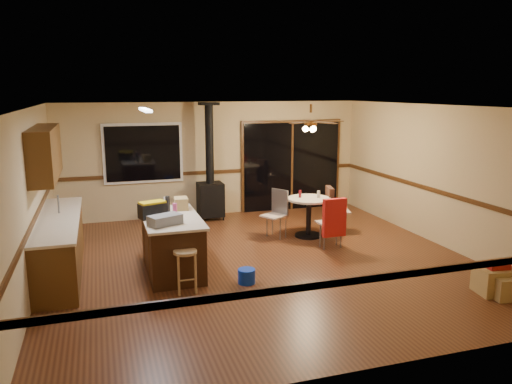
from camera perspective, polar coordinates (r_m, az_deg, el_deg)
name	(u,v)px	position (r m, az deg, el deg)	size (l,w,h in m)	color
floor	(261,262)	(8.56, 0.61, -7.95)	(7.00, 7.00, 0.00)	#562C18
ceiling	(262,107)	(8.07, 0.65, 9.72)	(7.00, 7.00, 0.00)	silver
wall_back	(214,159)	(11.55, -4.81, 3.78)	(7.00, 7.00, 0.00)	tan
wall_front	(372,251)	(5.11, 13.07, -6.55)	(7.00, 7.00, 0.00)	tan
wall_left	(31,201)	(7.88, -24.33, -0.90)	(7.00, 7.00, 0.00)	tan
wall_right	(440,176)	(9.87, 20.33, 1.76)	(7.00, 7.00, 0.00)	tan
chair_rail	(261,204)	(8.28, 0.63, -1.42)	(7.00, 7.00, 0.08)	#472911
window	(143,153)	(11.23, -12.78, 4.34)	(1.72, 0.10, 1.32)	black
sliding_door	(291,166)	(12.10, 4.08, 2.95)	(2.52, 0.10, 2.10)	black
lower_cabinets	(60,246)	(8.54, -21.47, -5.79)	(0.60, 3.00, 0.86)	brown
countertop	(58,219)	(8.43, -21.70, -2.86)	(0.64, 3.04, 0.04)	beige
upper_cabinets	(45,153)	(8.45, -22.97, 4.13)	(0.35, 2.00, 0.80)	brown
kitchen_island	(172,244)	(8.10, -9.57, -5.90)	(0.88, 1.68, 0.90)	#331B0C
wood_stove	(210,187)	(11.17, -5.25, 0.53)	(0.55, 0.50, 2.52)	black
ceiling_fan	(311,125)	(9.64, 6.26, 7.66)	(0.24, 0.24, 0.55)	brown
fluorescent_strip	(145,110)	(8.00, -12.55, 9.15)	(0.10, 1.20, 0.04)	white
toolbox_grey	(165,220)	(7.52, -10.35, -3.15)	(0.48, 0.26, 0.15)	slate
toolbox_black	(152,211)	(7.96, -11.75, -2.09)	(0.41, 0.22, 0.23)	black
toolbox_yellow_lid	(152,202)	(7.93, -11.79, -1.18)	(0.39, 0.21, 0.03)	gold
box_on_island	(181,203)	(8.44, -8.57, -1.30)	(0.22, 0.30, 0.20)	#A58449
bottle_dark	(168,204)	(8.24, -10.05, -1.41)	(0.08, 0.08, 0.27)	black
bottle_pink	(175,210)	(7.91, -9.26, -2.09)	(0.07, 0.07, 0.22)	#D84C8C
bottle_white	(165,202)	(8.62, -10.31, -1.17)	(0.06, 0.06, 0.18)	white
bar_stool	(186,271)	(7.32, -8.04, -8.95)	(0.34, 0.34, 0.62)	tan
blue_bucket	(247,276)	(7.62, -1.08, -9.59)	(0.26, 0.26, 0.22)	#0D33BC
dining_table	(309,210)	(9.90, 6.05, -2.11)	(0.86, 0.86, 0.78)	black
glass_red	(300,194)	(9.86, 5.06, -0.21)	(0.06, 0.06, 0.15)	#590C14
glass_cream	(319,194)	(9.85, 7.16, -0.27)	(0.06, 0.06, 0.14)	beige
chair_left	(277,208)	(9.80, 2.43, -1.83)	(0.55, 0.55, 0.51)	tan
chair_near	(334,217)	(9.15, 8.87, -2.89)	(0.44, 0.47, 0.70)	tan
chair_right	(331,204)	(10.18, 8.54, -1.39)	(0.55, 0.52, 0.70)	tan
box_under_window	(166,214)	(11.15, -10.27, -2.45)	(0.48, 0.39, 0.39)	#A58449
box_corner_a	(495,280)	(8.01, 25.64, -9.10)	(0.50, 0.42, 0.38)	#A58449
box_corner_b	(506,287)	(7.91, 26.69, -9.72)	(0.39, 0.33, 0.32)	#A58449
box_small_red	(496,265)	(7.93, 25.78, -7.53)	(0.30, 0.25, 0.08)	maroon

